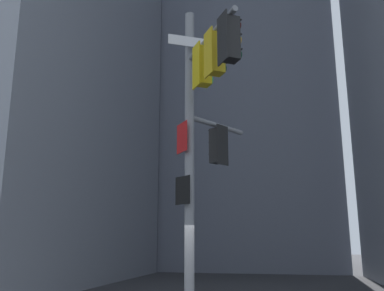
# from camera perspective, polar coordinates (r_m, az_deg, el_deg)

# --- Properties ---
(signal_pole_assembly) EXTENTS (2.11, 4.44, 8.41)m
(signal_pole_assembly) POSITION_cam_1_polar(r_m,az_deg,el_deg) (10.67, 1.47, 3.24)
(signal_pole_assembly) COLOR gray
(signal_pole_assembly) RESTS_ON ground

